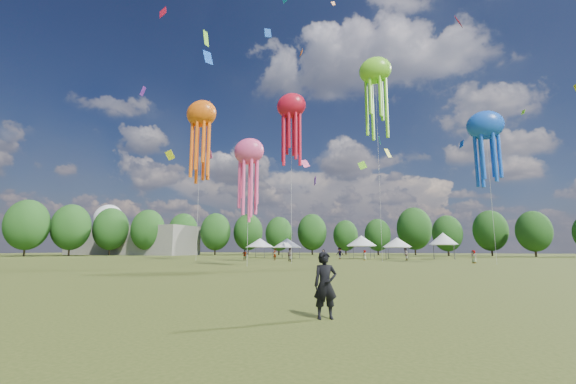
% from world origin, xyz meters
% --- Properties ---
extents(ground, '(300.00, 300.00, 0.00)m').
position_xyz_m(ground, '(0.00, 0.00, 0.00)').
color(ground, '#384416').
rests_on(ground, ground).
extents(observer_main, '(0.71, 0.64, 1.63)m').
position_xyz_m(observer_main, '(8.20, -1.60, 0.82)').
color(observer_main, black).
rests_on(observer_main, ground).
extents(spectator_near, '(1.12, 1.08, 1.83)m').
position_xyz_m(spectator_near, '(-8.11, 37.01, 0.91)').
color(spectator_near, gray).
rests_on(spectator_near, ground).
extents(spectators_far, '(32.34, 12.38, 1.92)m').
position_xyz_m(spectators_far, '(-2.29, 46.01, 0.87)').
color(spectators_far, gray).
rests_on(spectators_far, ground).
extents(festival_tents, '(38.19, 10.15, 4.44)m').
position_xyz_m(festival_tents, '(-4.67, 54.53, 3.00)').
color(festival_tents, '#47474C').
rests_on(festival_tents, ground).
extents(show_kites, '(42.98, 20.93, 29.05)m').
position_xyz_m(show_kites, '(-4.47, 34.43, 18.85)').
color(show_kites, red).
rests_on(show_kites, ground).
extents(small_kites, '(69.06, 65.74, 45.00)m').
position_xyz_m(small_kites, '(0.26, 43.56, 29.66)').
color(small_kites, red).
rests_on(small_kites, ground).
extents(treeline, '(201.57, 95.24, 13.43)m').
position_xyz_m(treeline, '(-3.87, 62.51, 6.54)').
color(treeline, '#38281C').
rests_on(treeline, ground).
extents(hangar, '(40.00, 12.00, 8.00)m').
position_xyz_m(hangar, '(-72.00, 72.00, 4.00)').
color(hangar, gray).
rests_on(hangar, ground).
extents(radome, '(9.00, 9.00, 16.00)m').
position_xyz_m(radome, '(-88.00, 78.00, 9.99)').
color(radome, white).
rests_on(radome, ground).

